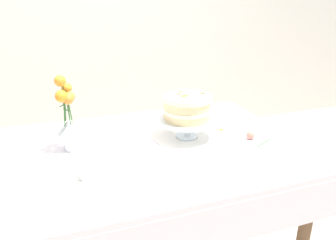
{
  "coord_description": "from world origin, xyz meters",
  "views": [
    {
      "loc": [
        -0.44,
        -1.39,
        1.43
      ],
      "look_at": [
        0.07,
        0.01,
        0.86
      ],
      "focal_mm": 36.18,
      "sensor_mm": 36.0,
      "label": 1
    }
  ],
  "objects_px": {
    "layer_cake": "(187,107)",
    "fallen_rose": "(251,135)",
    "cake_stand": "(187,122)",
    "teacup": "(89,174)",
    "dining_table": "(156,165)",
    "flower_vase": "(67,116)"
  },
  "relations": [
    {
      "from": "layer_cake",
      "to": "teacup",
      "type": "bearing_deg",
      "value": -154.52
    },
    {
      "from": "layer_cake",
      "to": "dining_table",
      "type": "bearing_deg",
      "value": -161.1
    },
    {
      "from": "cake_stand",
      "to": "layer_cake",
      "type": "relative_size",
      "value": 1.22
    },
    {
      "from": "layer_cake",
      "to": "fallen_rose",
      "type": "bearing_deg",
      "value": -23.74
    },
    {
      "from": "fallen_rose",
      "to": "cake_stand",
      "type": "bearing_deg",
      "value": 156.27
    },
    {
      "from": "dining_table",
      "to": "flower_vase",
      "type": "bearing_deg",
      "value": 161.97
    },
    {
      "from": "dining_table",
      "to": "flower_vase",
      "type": "xyz_separation_m",
      "value": [
        -0.37,
        0.12,
        0.25
      ]
    },
    {
      "from": "dining_table",
      "to": "cake_stand",
      "type": "distance_m",
      "value": 0.26
    },
    {
      "from": "teacup",
      "to": "fallen_rose",
      "type": "distance_m",
      "value": 0.82
    },
    {
      "from": "teacup",
      "to": "dining_table",
      "type": "bearing_deg",
      "value": 28.89
    },
    {
      "from": "layer_cake",
      "to": "cake_stand",
      "type": "bearing_deg",
      "value": -97.99
    },
    {
      "from": "dining_table",
      "to": "teacup",
      "type": "distance_m",
      "value": 0.39
    },
    {
      "from": "flower_vase",
      "to": "cake_stand",
      "type": "bearing_deg",
      "value": -5.98
    },
    {
      "from": "layer_cake",
      "to": "teacup",
      "type": "distance_m",
      "value": 0.59
    },
    {
      "from": "dining_table",
      "to": "teacup",
      "type": "bearing_deg",
      "value": -151.11
    },
    {
      "from": "cake_stand",
      "to": "teacup",
      "type": "height_order",
      "value": "cake_stand"
    },
    {
      "from": "layer_cake",
      "to": "fallen_rose",
      "type": "height_order",
      "value": "layer_cake"
    },
    {
      "from": "dining_table",
      "to": "layer_cake",
      "type": "bearing_deg",
      "value": 18.9
    },
    {
      "from": "cake_stand",
      "to": "layer_cake",
      "type": "xyz_separation_m",
      "value": [
        0.0,
        0.0,
        0.08
      ]
    },
    {
      "from": "fallen_rose",
      "to": "teacup",
      "type": "bearing_deg",
      "value": -171.77
    },
    {
      "from": "flower_vase",
      "to": "teacup",
      "type": "bearing_deg",
      "value": -81.85
    },
    {
      "from": "teacup",
      "to": "cake_stand",
      "type": "bearing_deg",
      "value": 25.48
    }
  ]
}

